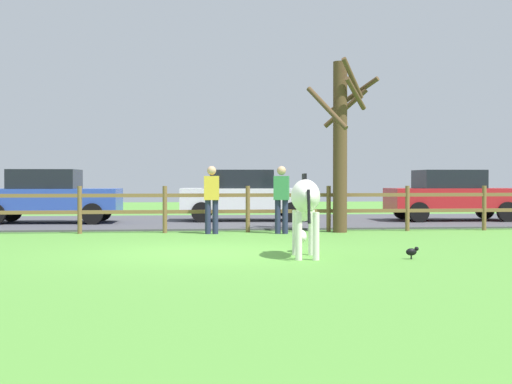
{
  "coord_description": "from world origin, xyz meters",
  "views": [
    {
      "loc": [
        -0.58,
        -13.02,
        1.3
      ],
      "look_at": [
        1.09,
        1.37,
        1.06
      ],
      "focal_mm": 51.16,
      "sensor_mm": 36.0,
      "label": 1
    }
  ],
  "objects_px": {
    "crow_on_grass": "(412,252)",
    "zebra": "(305,202)",
    "bare_tree": "(341,139)",
    "visitor_right_of_tree": "(212,196)",
    "parked_car_red": "(452,195)",
    "parked_car_blue": "(49,196)",
    "visitor_left_of_tree": "(281,196)",
    "parked_car_white": "(245,195)"
  },
  "relations": [
    {
      "from": "crow_on_grass",
      "to": "zebra",
      "type": "bearing_deg",
      "value": 162.46
    },
    {
      "from": "bare_tree",
      "to": "visitor_right_of_tree",
      "type": "distance_m",
      "value": 3.52
    },
    {
      "from": "bare_tree",
      "to": "zebra",
      "type": "xyz_separation_m",
      "value": [
        -1.95,
        -5.63,
        -1.39
      ]
    },
    {
      "from": "bare_tree",
      "to": "crow_on_grass",
      "type": "distance_m",
      "value": 6.55
    },
    {
      "from": "zebra",
      "to": "crow_on_grass",
      "type": "distance_m",
      "value": 1.94
    },
    {
      "from": "crow_on_grass",
      "to": "parked_car_white",
      "type": "relative_size",
      "value": 0.05
    },
    {
      "from": "bare_tree",
      "to": "zebra",
      "type": "bearing_deg",
      "value": -109.07
    },
    {
      "from": "parked_car_white",
      "to": "visitor_right_of_tree",
      "type": "relative_size",
      "value": 2.52
    },
    {
      "from": "bare_tree",
      "to": "visitor_left_of_tree",
      "type": "distance_m",
      "value": 2.11
    },
    {
      "from": "parked_car_white",
      "to": "visitor_left_of_tree",
      "type": "height_order",
      "value": "visitor_left_of_tree"
    },
    {
      "from": "zebra",
      "to": "parked_car_white",
      "type": "relative_size",
      "value": 0.47
    },
    {
      "from": "zebra",
      "to": "visitor_left_of_tree",
      "type": "xyz_separation_m",
      "value": [
        0.4,
        5.32,
        -0.02
      ]
    },
    {
      "from": "parked_car_white",
      "to": "visitor_right_of_tree",
      "type": "distance_m",
      "value": 4.89
    },
    {
      "from": "bare_tree",
      "to": "visitor_right_of_tree",
      "type": "relative_size",
      "value": 2.6
    },
    {
      "from": "parked_car_red",
      "to": "parked_car_white",
      "type": "relative_size",
      "value": 0.98
    },
    {
      "from": "parked_car_red",
      "to": "parked_car_blue",
      "type": "bearing_deg",
      "value": 179.27
    },
    {
      "from": "zebra",
      "to": "crow_on_grass",
      "type": "xyz_separation_m",
      "value": [
        1.69,
        -0.53,
        -0.8
      ]
    },
    {
      "from": "visitor_left_of_tree",
      "to": "parked_car_white",
      "type": "bearing_deg",
      "value": 94.57
    },
    {
      "from": "bare_tree",
      "to": "parked_car_blue",
      "type": "distance_m",
      "value": 8.87
    },
    {
      "from": "visitor_left_of_tree",
      "to": "visitor_right_of_tree",
      "type": "height_order",
      "value": "same"
    },
    {
      "from": "bare_tree",
      "to": "parked_car_blue",
      "type": "height_order",
      "value": "bare_tree"
    },
    {
      "from": "parked_car_white",
      "to": "visitor_right_of_tree",
      "type": "bearing_deg",
      "value": -105.36
    },
    {
      "from": "parked_car_blue",
      "to": "parked_car_red",
      "type": "bearing_deg",
      "value": -0.73
    },
    {
      "from": "parked_car_blue",
      "to": "zebra",
      "type": "bearing_deg",
      "value": -59.14
    },
    {
      "from": "bare_tree",
      "to": "parked_car_white",
      "type": "xyz_separation_m",
      "value": [
        -1.93,
        4.55,
        -1.47
      ]
    },
    {
      "from": "parked_car_white",
      "to": "visitor_left_of_tree",
      "type": "distance_m",
      "value": 4.87
    },
    {
      "from": "visitor_right_of_tree",
      "to": "zebra",
      "type": "bearing_deg",
      "value": -76.82
    },
    {
      "from": "zebra",
      "to": "parked_car_white",
      "type": "bearing_deg",
      "value": 89.91
    },
    {
      "from": "zebra",
      "to": "visitor_left_of_tree",
      "type": "distance_m",
      "value": 5.34
    },
    {
      "from": "bare_tree",
      "to": "visitor_left_of_tree",
      "type": "height_order",
      "value": "bare_tree"
    },
    {
      "from": "crow_on_grass",
      "to": "parked_car_white",
      "type": "bearing_deg",
      "value": 98.87
    },
    {
      "from": "parked_car_red",
      "to": "visitor_left_of_tree",
      "type": "distance_m",
      "value": 7.32
    },
    {
      "from": "visitor_left_of_tree",
      "to": "visitor_right_of_tree",
      "type": "relative_size",
      "value": 1.0
    },
    {
      "from": "crow_on_grass",
      "to": "parked_car_blue",
      "type": "relative_size",
      "value": 0.05
    },
    {
      "from": "parked_car_red",
      "to": "bare_tree",
      "type": "bearing_deg",
      "value": -138.54
    },
    {
      "from": "parked_car_blue",
      "to": "visitor_right_of_tree",
      "type": "relative_size",
      "value": 2.5
    },
    {
      "from": "crow_on_grass",
      "to": "visitor_left_of_tree",
      "type": "bearing_deg",
      "value": 102.37
    },
    {
      "from": "crow_on_grass",
      "to": "parked_car_white",
      "type": "distance_m",
      "value": 10.86
    },
    {
      "from": "zebra",
      "to": "parked_car_white",
      "type": "height_order",
      "value": "parked_car_white"
    },
    {
      "from": "bare_tree",
      "to": "parked_car_blue",
      "type": "bearing_deg",
      "value": 152.27
    },
    {
      "from": "parked_car_white",
      "to": "zebra",
      "type": "bearing_deg",
      "value": -90.09
    },
    {
      "from": "parked_car_white",
      "to": "visitor_left_of_tree",
      "type": "xyz_separation_m",
      "value": [
        0.39,
        -4.86,
        0.06
      ]
    }
  ]
}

